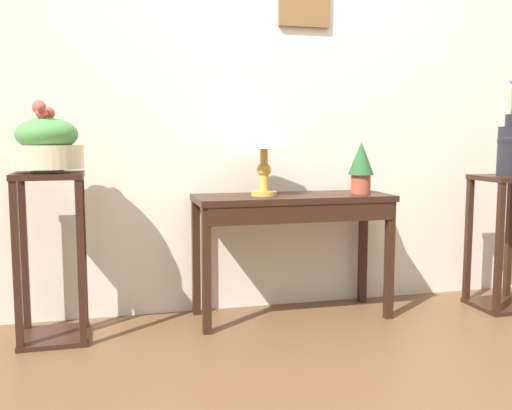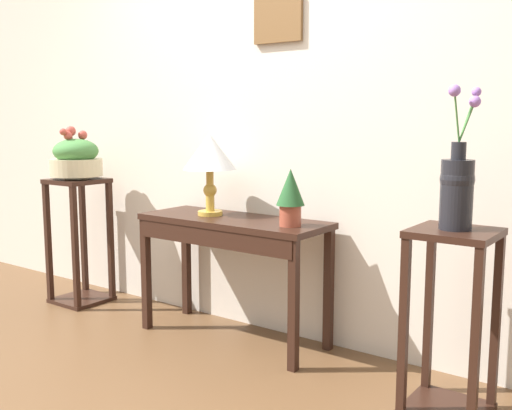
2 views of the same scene
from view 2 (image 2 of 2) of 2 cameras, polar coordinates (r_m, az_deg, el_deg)
The scene contains 8 objects.
back_wall_with_art at distance 3.62m, azimuth 0.77°, elevation 10.06°, with size 9.00×0.13×2.80m.
console_table at distance 3.42m, azimuth -2.49°, elevation -3.01°, with size 1.13×0.42×0.72m.
table_lamp at distance 3.49m, azimuth -4.45°, elevation 4.79°, with size 0.31×0.31×0.48m.
potted_plant_on_console at distance 3.14m, azimuth 3.30°, elevation 1.03°, with size 0.15×0.15×0.30m.
pedestal_stand_left at distance 4.36m, azimuth -16.47°, elevation -3.32°, with size 0.34×0.34×0.88m.
planter_bowl_wide_left at distance 4.29m, azimuth -16.78°, elevation 4.26°, with size 0.35×0.35×0.36m.
pedestal_stand_right at distance 2.75m, azimuth 18.04°, elevation -10.68°, with size 0.34×0.34×0.82m.
flower_vase_tall_right at distance 2.62m, azimuth 18.63°, elevation 1.81°, with size 0.15×0.16×0.60m.
Camera 2 is at (2.10, -1.35, 1.28)m, focal length 41.96 mm.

